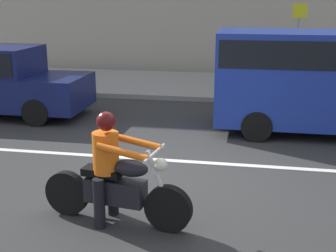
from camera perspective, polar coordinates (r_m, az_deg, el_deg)
ground_plane at (r=7.52m, az=0.49°, el=-6.79°), size 80.00×80.00×0.00m
sidewalk_slab at (r=15.14m, az=5.80°, el=5.08°), size 40.00×4.40×0.14m
lane_marking_stripe at (r=8.27m, az=6.32°, el=-4.69°), size 18.00×0.14×0.01m
motorcycle_with_rider_orange_stripe at (r=5.99m, az=-6.75°, el=-6.53°), size 2.08×0.73×1.51m
parked_van_cobalt_blue at (r=10.34m, az=19.46°, el=5.99°), size 4.70×1.96×2.20m
street_sign_post at (r=15.30m, az=15.97°, el=10.84°), size 0.44×0.08×2.58m
pedestrian_bystander at (r=15.15m, az=8.98°, el=8.90°), size 0.34×0.34×1.64m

